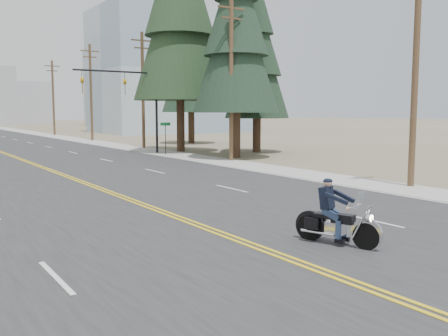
% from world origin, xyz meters
% --- Properties ---
extents(ground_plane, '(400.00, 400.00, 0.00)m').
position_xyz_m(ground_plane, '(0.00, 0.00, 0.00)').
color(ground_plane, '#776D56').
rests_on(ground_plane, ground).
extents(sidewalk_right, '(3.00, 200.00, 0.01)m').
position_xyz_m(sidewalk_right, '(11.50, 70.00, 0.01)').
color(sidewalk_right, '#A5A5A0').
rests_on(sidewalk_right, ground).
extents(traffic_mast_right, '(7.10, 0.26, 7.00)m').
position_xyz_m(traffic_mast_right, '(8.98, 32.00, 4.94)').
color(traffic_mast_right, black).
rests_on(traffic_mast_right, ground).
extents(street_sign, '(0.90, 0.06, 2.62)m').
position_xyz_m(street_sign, '(10.80, 30.00, 1.80)').
color(street_sign, black).
rests_on(street_sign, ground).
extents(utility_pole_a, '(2.20, 0.30, 11.00)m').
position_xyz_m(utility_pole_a, '(12.50, 8.00, 5.73)').
color(utility_pole_a, brown).
rests_on(utility_pole_a, ground).
extents(utility_pole_b, '(2.20, 0.30, 11.50)m').
position_xyz_m(utility_pole_b, '(12.50, 23.00, 5.98)').
color(utility_pole_b, brown).
rests_on(utility_pole_b, ground).
extents(utility_pole_c, '(2.20, 0.30, 11.00)m').
position_xyz_m(utility_pole_c, '(12.50, 38.00, 5.73)').
color(utility_pole_c, brown).
rests_on(utility_pole_c, ground).
extents(utility_pole_d, '(2.20, 0.30, 11.50)m').
position_xyz_m(utility_pole_d, '(12.50, 53.00, 5.98)').
color(utility_pole_d, brown).
rests_on(utility_pole_d, ground).
extents(utility_pole_e, '(2.20, 0.30, 11.00)m').
position_xyz_m(utility_pole_e, '(12.50, 70.00, 5.73)').
color(utility_pole_e, brown).
rests_on(utility_pole_e, ground).
extents(glass_building, '(24.00, 16.00, 20.00)m').
position_xyz_m(glass_building, '(32.00, 70.00, 10.00)').
color(glass_building, '#9EB5CC').
rests_on(glass_building, ground).
extents(haze_bldg_c, '(16.00, 12.00, 18.00)m').
position_xyz_m(haze_bldg_c, '(40.00, 110.00, 9.00)').
color(haze_bldg_c, '#B7BCC6').
rests_on(haze_bldg_c, ground).
extents(haze_bldg_e, '(14.00, 14.00, 12.00)m').
position_xyz_m(haze_bldg_e, '(25.00, 150.00, 6.00)').
color(haze_bldg_e, '#B7BCC6').
rests_on(haze_bldg_e, ground).
extents(motorcyclist, '(1.64, 2.45, 1.76)m').
position_xyz_m(motorcyclist, '(1.94, 2.58, 0.88)').
color(motorcyclist, black).
rests_on(motorcyclist, ground).
extents(conifer_near, '(6.50, 6.50, 17.21)m').
position_xyz_m(conifer_near, '(14.07, 24.66, 9.88)').
color(conifer_near, '#382619').
rests_on(conifer_near, ground).
extents(conifer_mid, '(5.53, 5.53, 14.74)m').
position_xyz_m(conifer_mid, '(18.55, 27.93, 8.46)').
color(conifer_mid, '#382619').
rests_on(conifer_mid, ground).
extents(conifer_tall, '(8.10, 8.10, 22.49)m').
position_xyz_m(conifer_tall, '(13.50, 32.37, 12.91)').
color(conifer_tall, '#382619').
rests_on(conifer_tall, ground).
extents(conifer_far, '(6.43, 6.43, 17.23)m').
position_xyz_m(conifer_far, '(19.88, 41.61, 9.89)').
color(conifer_far, '#382619').
rests_on(conifer_far, ground).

